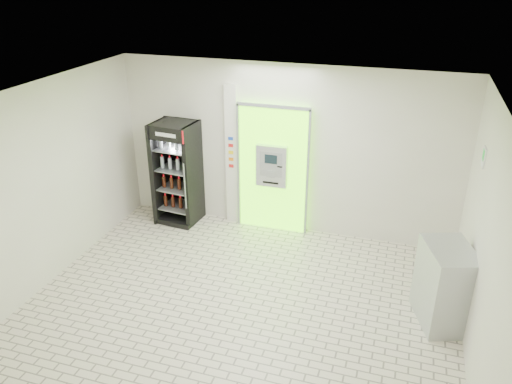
% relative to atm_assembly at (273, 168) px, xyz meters
% --- Properties ---
extents(ground, '(6.00, 6.00, 0.00)m').
position_rel_atm_assembly_xyz_m(ground, '(0.20, -2.41, -1.17)').
color(ground, beige).
rests_on(ground, ground).
extents(room_shell, '(6.00, 6.00, 6.00)m').
position_rel_atm_assembly_xyz_m(room_shell, '(0.20, -2.41, 0.67)').
color(room_shell, silver).
rests_on(room_shell, ground).
extents(atm_assembly, '(1.30, 0.24, 2.33)m').
position_rel_atm_assembly_xyz_m(atm_assembly, '(0.00, 0.00, 0.00)').
color(atm_assembly, '#6BFF10').
rests_on(atm_assembly, ground).
extents(pillar, '(0.22, 0.11, 2.60)m').
position_rel_atm_assembly_xyz_m(pillar, '(-0.78, 0.04, 0.13)').
color(pillar, silver).
rests_on(pillar, ground).
extents(beverage_cooler, '(0.78, 0.72, 1.92)m').
position_rel_atm_assembly_xyz_m(beverage_cooler, '(-1.76, -0.24, -0.25)').
color(beverage_cooler, black).
rests_on(beverage_cooler, ground).
extents(steel_cabinet, '(0.82, 0.99, 1.14)m').
position_rel_atm_assembly_xyz_m(steel_cabinet, '(2.91, -1.87, -0.60)').
color(steel_cabinet, '#ABAEB3').
rests_on(steel_cabinet, ground).
extents(exit_sign, '(0.02, 0.22, 0.26)m').
position_rel_atm_assembly_xyz_m(exit_sign, '(3.19, -1.01, 0.95)').
color(exit_sign, white).
rests_on(exit_sign, room_shell).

